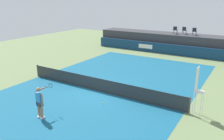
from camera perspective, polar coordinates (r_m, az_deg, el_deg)
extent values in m
plane|color=#6B7F51|center=(18.50, 2.03, -2.25)|extent=(48.00, 48.00, 0.00)
cube|color=#16597A|center=(16.13, -3.30, -5.27)|extent=(12.00, 22.00, 0.00)
cube|color=navy|center=(27.64, 12.97, 5.18)|extent=(18.00, 0.20, 1.20)
cube|color=white|center=(28.37, 8.33, 5.86)|extent=(1.80, 0.02, 0.50)
cube|color=#38383D|center=(29.23, 14.21, 6.73)|extent=(18.00, 2.80, 2.20)
cylinder|color=#1E232D|center=(28.90, 16.00, 9.13)|extent=(0.04, 0.04, 0.44)
cylinder|color=#1E232D|center=(29.00, 15.22, 9.22)|extent=(0.04, 0.04, 0.44)
cylinder|color=#1E232D|center=(28.51, 15.81, 9.05)|extent=(0.04, 0.04, 0.44)
cylinder|color=#1E232D|center=(28.61, 15.02, 9.13)|extent=(0.04, 0.04, 0.44)
cube|color=#1E232D|center=(28.73, 15.55, 9.60)|extent=(0.46, 0.46, 0.03)
cube|color=#1E232D|center=(28.50, 15.49, 10.00)|extent=(0.44, 0.05, 0.42)
cylinder|color=#1E232D|center=(28.78, 18.15, 8.91)|extent=(0.04, 0.04, 0.44)
cylinder|color=#1E232D|center=(28.90, 17.38, 9.02)|extent=(0.04, 0.04, 0.44)
cylinder|color=#1E232D|center=(28.40, 17.89, 8.84)|extent=(0.04, 0.04, 0.44)
cylinder|color=#1E232D|center=(28.53, 17.11, 8.94)|extent=(0.04, 0.04, 0.44)
cube|color=#1E232D|center=(28.62, 17.68, 9.39)|extent=(0.47, 0.47, 0.03)
cube|color=#1E232D|center=(28.40, 17.58, 9.80)|extent=(0.44, 0.06, 0.42)
cylinder|color=#1E232D|center=(28.27, 20.35, 8.56)|extent=(0.04, 0.04, 0.44)
cylinder|color=#1E232D|center=(28.34, 19.55, 8.66)|extent=(0.04, 0.04, 0.44)
cylinder|color=#1E232D|center=(27.87, 20.19, 8.47)|extent=(0.04, 0.04, 0.44)
cylinder|color=#1E232D|center=(27.95, 19.37, 8.57)|extent=(0.04, 0.04, 0.44)
cube|color=#1E232D|center=(28.08, 19.91, 9.04)|extent=(0.45, 0.45, 0.03)
cube|color=#1E232D|center=(27.85, 19.87, 9.45)|extent=(0.44, 0.03, 0.42)
cylinder|color=white|center=(13.27, 21.24, -8.38)|extent=(0.04, 0.04, 1.40)
cylinder|color=white|center=(13.63, 21.72, -7.74)|extent=(0.04, 0.04, 1.40)
cylinder|color=white|center=(13.36, 19.57, -8.01)|extent=(0.04, 0.04, 1.40)
cylinder|color=white|center=(13.71, 20.09, -7.39)|extent=(0.04, 0.04, 1.40)
cube|color=white|center=(13.22, 20.98, -5.06)|extent=(0.48, 0.48, 0.03)
cube|color=white|center=(13.04, 20.43, -2.11)|extent=(0.06, 0.44, 1.33)
cube|color=#2D2D2D|center=(15.96, -3.33, -3.70)|extent=(12.40, 0.02, 0.95)
cylinder|color=#4C4C51|center=(19.99, -18.06, -0.11)|extent=(0.10, 0.10, 1.00)
cylinder|color=#4C4C51|center=(13.64, 18.80, -8.32)|extent=(0.10, 0.10, 1.00)
cube|color=white|center=(13.15, -16.96, -11.31)|extent=(0.14, 0.27, 0.10)
cylinder|color=#997051|center=(12.95, -17.14, -9.52)|extent=(0.14, 0.14, 0.82)
cube|color=white|center=(13.33, -17.59, -10.98)|extent=(0.14, 0.27, 0.10)
cylinder|color=#997051|center=(13.13, -17.77, -9.20)|extent=(0.14, 0.14, 0.82)
cube|color=#333338|center=(12.90, -17.59, -8.05)|extent=(0.36, 0.25, 0.24)
cube|color=#338CCC|center=(12.75, -17.73, -6.58)|extent=(0.38, 0.23, 0.56)
sphere|color=#997051|center=(12.58, -17.92, -4.66)|extent=(0.22, 0.22, 0.22)
cylinder|color=#997051|center=(12.58, -17.07, -6.95)|extent=(0.09, 0.09, 0.60)
cylinder|color=#997051|center=(12.96, -17.53, -4.70)|extent=(0.14, 0.61, 0.14)
cylinder|color=black|center=(13.18, -16.07, -4.09)|extent=(0.30, 0.06, 0.03)
torus|color=black|center=(13.34, -15.09, -3.74)|extent=(0.30, 0.05, 0.30)
sphere|color=#D8EA33|center=(14.28, -2.41, -8.20)|extent=(0.07, 0.07, 0.07)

